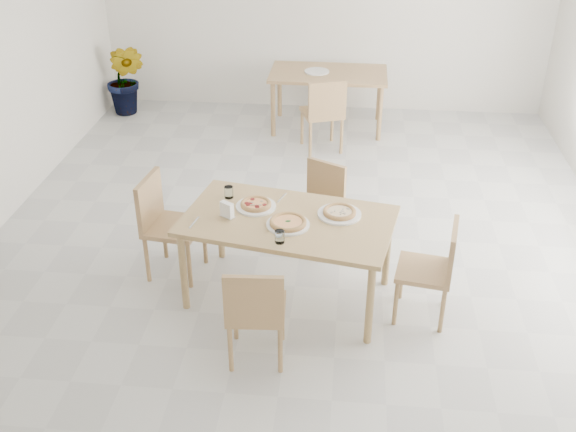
# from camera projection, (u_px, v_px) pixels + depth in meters

# --- Properties ---
(main_table) EXTENTS (1.80, 1.24, 0.75)m
(main_table) POSITION_uv_depth(u_px,v_px,m) (288.00, 227.00, 5.38)
(main_table) COLOR tan
(main_table) RESTS_ON ground
(chair_south) EXTENTS (0.44, 0.44, 0.85)m
(chair_south) POSITION_uv_depth(u_px,v_px,m) (255.00, 309.00, 4.76)
(chair_south) COLOR #A78053
(chair_south) RESTS_ON ground
(chair_north) EXTENTS (0.54, 0.54, 0.81)m
(chair_north) POSITION_uv_depth(u_px,v_px,m) (320.00, 200.00, 6.20)
(chair_north) COLOR #A78053
(chair_north) RESTS_ON ground
(chair_west) EXTENTS (0.51, 0.51, 0.91)m
(chair_west) POSITION_uv_depth(u_px,v_px,m) (164.00, 219.00, 5.78)
(chair_west) COLOR #A78053
(chair_west) RESTS_ON ground
(chair_east) EXTENTS (0.49, 0.49, 0.85)m
(chair_east) POSITION_uv_depth(u_px,v_px,m) (435.00, 265.00, 5.23)
(chair_east) COLOR #A78053
(chair_east) RESTS_ON ground
(plate_margherita) EXTENTS (0.34, 0.34, 0.02)m
(plate_margherita) POSITION_uv_depth(u_px,v_px,m) (288.00, 224.00, 5.25)
(plate_margherita) COLOR white
(plate_margherita) RESTS_ON main_table
(plate_mushroom) EXTENTS (0.35, 0.35, 0.02)m
(plate_mushroom) POSITION_uv_depth(u_px,v_px,m) (339.00, 214.00, 5.39)
(plate_mushroom) COLOR white
(plate_mushroom) RESTS_ON main_table
(plate_pepperoni) EXTENTS (0.33, 0.33, 0.02)m
(plate_pepperoni) POSITION_uv_depth(u_px,v_px,m) (256.00, 206.00, 5.50)
(plate_pepperoni) COLOR white
(plate_pepperoni) RESTS_ON main_table
(pizza_margherita) EXTENTS (0.34, 0.34, 0.03)m
(pizza_margherita) POSITION_uv_depth(u_px,v_px,m) (288.00, 222.00, 5.24)
(pizza_margherita) COLOR tan
(pizza_margherita) RESTS_ON plate_margherita
(pizza_mushroom) EXTENTS (0.29, 0.29, 0.03)m
(pizza_mushroom) POSITION_uv_depth(u_px,v_px,m) (339.00, 212.00, 5.38)
(pizza_mushroom) COLOR tan
(pizza_mushroom) RESTS_ON plate_mushroom
(pizza_pepperoni) EXTENTS (0.26, 0.26, 0.03)m
(pizza_pepperoni) POSITION_uv_depth(u_px,v_px,m) (256.00, 204.00, 5.49)
(pizza_pepperoni) COLOR tan
(pizza_pepperoni) RESTS_ON plate_pepperoni
(tumbler_a) EXTENTS (0.07, 0.07, 0.10)m
(tumbler_a) POSITION_uv_depth(u_px,v_px,m) (280.00, 237.00, 5.01)
(tumbler_a) COLOR white
(tumbler_a) RESTS_ON main_table
(tumbler_b) EXTENTS (0.08, 0.08, 0.10)m
(tumbler_b) POSITION_uv_depth(u_px,v_px,m) (229.00, 192.00, 5.63)
(tumbler_b) COLOR white
(tumbler_b) RESTS_ON main_table
(napkin_holder) EXTENTS (0.14, 0.12, 0.14)m
(napkin_holder) POSITION_uv_depth(u_px,v_px,m) (227.00, 211.00, 5.32)
(napkin_holder) COLOR silver
(napkin_holder) RESTS_ON main_table
(fork_a) EXTENTS (0.07, 0.17, 0.01)m
(fork_a) POSITION_uv_depth(u_px,v_px,m) (282.00, 198.00, 5.64)
(fork_a) COLOR silver
(fork_a) RESTS_ON main_table
(fork_b) EXTENTS (0.05, 0.19, 0.01)m
(fork_b) POSITION_uv_depth(u_px,v_px,m) (194.00, 223.00, 5.28)
(fork_b) COLOR silver
(fork_b) RESTS_ON main_table
(second_table) EXTENTS (1.49, 0.86, 0.75)m
(second_table) POSITION_uv_depth(u_px,v_px,m) (328.00, 79.00, 8.59)
(second_table) COLOR #A78053
(second_table) RESTS_ON ground
(chair_back_s) EXTENTS (0.58, 0.58, 0.92)m
(chair_back_s) POSITION_uv_depth(u_px,v_px,m) (324.00, 110.00, 8.00)
(chair_back_s) COLOR #A78053
(chair_back_s) RESTS_ON ground
(chair_back_n) EXTENTS (0.49, 0.49, 0.88)m
(chair_back_n) POSITION_uv_depth(u_px,v_px,m) (331.00, 71.00, 9.35)
(chair_back_n) COLOR #A78053
(chair_back_n) RESTS_ON ground
(plate_empty) EXTENTS (0.31, 0.31, 0.02)m
(plate_empty) POSITION_uv_depth(u_px,v_px,m) (317.00, 71.00, 8.55)
(plate_empty) COLOR white
(plate_empty) RESTS_ON second_table
(potted_plant) EXTENTS (0.61, 0.53, 0.98)m
(potted_plant) POSITION_uv_depth(u_px,v_px,m) (126.00, 79.00, 9.12)
(potted_plant) COLOR #387122
(potted_plant) RESTS_ON ground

